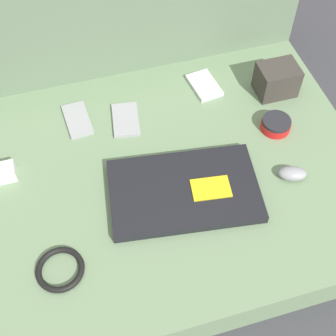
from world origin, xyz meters
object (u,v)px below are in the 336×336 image
computer_mouse (292,173)px  speaker_puck (276,124)px  phone_small (204,85)px  laptop (184,191)px  phone_black (126,120)px  camera_pouch (277,80)px  phone_silver (77,120)px  charger_brick (3,173)px

computer_mouse → speaker_puck: size_ratio=1.01×
speaker_puck → phone_small: speaker_puck is taller
laptop → computer_mouse: (0.26, -0.03, 0.00)m
laptop → speaker_puck: bearing=31.4°
laptop → phone_black: bearing=114.9°
camera_pouch → phone_black: bearing=179.1°
speaker_puck → phone_black: speaker_puck is taller
phone_black → camera_pouch: bearing=7.4°
phone_small → phone_silver: bearing=176.7°
phone_silver → phone_small: (0.36, 0.03, 0.00)m
phone_small → charger_brick: bearing=-171.9°
phone_black → laptop: bearing=-64.4°
charger_brick → phone_black: bearing=16.4°
phone_small → camera_pouch: size_ratio=1.08×
speaker_puck → phone_black: (-0.37, 0.13, -0.01)m
phone_silver → phone_small: bearing=0.3°
phone_silver → phone_black: size_ratio=1.00×
phone_black → charger_brick: (-0.32, -0.09, 0.01)m
camera_pouch → charger_brick: bearing=-173.2°
phone_silver → phone_small: size_ratio=1.08×
laptop → phone_silver: size_ratio=3.03×
speaker_puck → camera_pouch: bearing=67.3°
computer_mouse → phone_small: size_ratio=0.68×
computer_mouse → charger_brick: charger_brick is taller
phone_small → camera_pouch: bearing=-28.4°
phone_silver → phone_small: phone_small is taller
computer_mouse → camera_pouch: bearing=93.5°
speaker_puck → phone_silver: size_ratio=0.62×
computer_mouse → camera_pouch: 0.29m
speaker_puck → charger_brick: bearing=176.8°
speaker_puck → phone_black: size_ratio=0.62×
laptop → computer_mouse: 0.26m
computer_mouse → phone_silver: computer_mouse is taller
computer_mouse → charger_brick: size_ratio=1.31×
speaker_puck → phone_small: size_ratio=0.67×
phone_small → camera_pouch: (0.18, -0.07, 0.04)m
speaker_puck → phone_black: 0.39m
phone_silver → camera_pouch: bearing=-8.4°
phone_black → phone_small: phone_small is taller
computer_mouse → phone_black: 0.45m
charger_brick → speaker_puck: bearing=-3.2°
computer_mouse → phone_silver: bearing=164.4°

